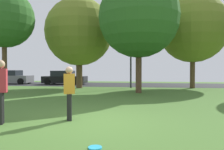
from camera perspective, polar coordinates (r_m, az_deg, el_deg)
ground_plane at (r=6.53m, az=-5.00°, el=-12.07°), size 44.00×44.00×0.00m
road_strip at (r=22.29m, az=4.09°, el=-2.52°), size 44.00×6.40×0.01m
oak_tree_right at (r=18.74m, az=-8.54°, el=10.96°), size 5.59×5.59×7.45m
oak_tree_center at (r=19.50m, az=20.23°, el=11.26°), size 5.58×5.58×7.69m
maple_tree_far at (r=14.92m, az=6.97°, el=14.59°), size 5.28×5.28×7.58m
birch_tree_lone at (r=16.36m, az=-26.22°, el=13.08°), size 3.86×3.86×6.82m
person_thrower at (r=6.71m, az=-11.04°, el=-4.06°), size 0.38×0.32×1.61m
person_catcher at (r=6.86m, az=-26.91°, el=-3.09°), size 0.38×0.32×1.79m
frisbee_disc at (r=4.48m, az=-4.43°, el=-18.26°), size 0.27×0.27×0.03m
parked_car_grey at (r=25.98m, az=-24.45°, el=-0.63°), size 4.04×1.92×1.46m
parked_car_black at (r=23.59m, az=-12.23°, el=-0.77°), size 4.45×2.06×1.41m
street_lamp_post at (r=18.43m, az=4.90°, el=3.66°), size 0.14×0.14×4.50m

